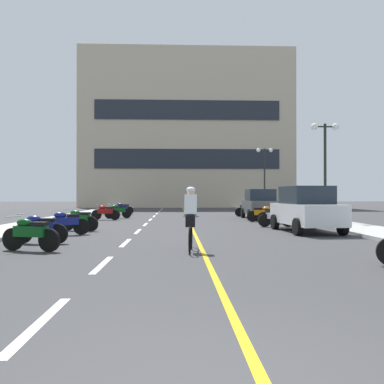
% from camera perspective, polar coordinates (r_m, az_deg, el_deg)
% --- Properties ---
extents(ground_plane, '(140.00, 140.00, 0.00)m').
position_cam_1_polar(ground_plane, '(23.90, -1.07, -3.94)').
color(ground_plane, '#38383A').
extents(curb_left, '(2.40, 72.00, 0.12)m').
position_cam_1_polar(curb_left, '(27.73, -16.26, -3.32)').
color(curb_left, '#A8A8A3').
rests_on(curb_left, ground).
extents(curb_right, '(2.40, 72.00, 0.12)m').
position_cam_1_polar(curb_right, '(27.95, 13.77, -3.30)').
color(curb_right, '#A8A8A3').
rests_on(curb_right, ground).
extents(lane_dash_0, '(0.14, 2.20, 0.01)m').
position_cam_1_polar(lane_dash_0, '(5.31, -20.10, -16.45)').
color(lane_dash_0, silver).
rests_on(lane_dash_0, ground).
extents(lane_dash_1, '(0.14, 2.20, 0.01)m').
position_cam_1_polar(lane_dash_1, '(9.11, -12.19, -9.68)').
color(lane_dash_1, silver).
rests_on(lane_dash_1, ground).
extents(lane_dash_2, '(0.14, 2.20, 0.01)m').
position_cam_1_polar(lane_dash_2, '(13.03, -9.08, -6.88)').
color(lane_dash_2, silver).
rests_on(lane_dash_2, ground).
extents(lane_dash_3, '(0.14, 2.20, 0.01)m').
position_cam_1_polar(lane_dash_3, '(16.99, -7.43, -5.37)').
color(lane_dash_3, silver).
rests_on(lane_dash_3, ground).
extents(lane_dash_4, '(0.14, 2.20, 0.01)m').
position_cam_1_polar(lane_dash_4, '(20.96, -6.41, -4.43)').
color(lane_dash_4, silver).
rests_on(lane_dash_4, ground).
extents(lane_dash_5, '(0.14, 2.20, 0.01)m').
position_cam_1_polar(lane_dash_5, '(24.94, -5.72, -3.79)').
color(lane_dash_5, silver).
rests_on(lane_dash_5, ground).
extents(lane_dash_6, '(0.14, 2.20, 0.01)m').
position_cam_1_polar(lane_dash_6, '(28.93, -5.22, -3.32)').
color(lane_dash_6, silver).
rests_on(lane_dash_6, ground).
extents(lane_dash_7, '(0.14, 2.20, 0.01)m').
position_cam_1_polar(lane_dash_7, '(32.92, -4.84, -2.97)').
color(lane_dash_7, silver).
rests_on(lane_dash_7, ground).
extents(lane_dash_8, '(0.14, 2.20, 0.01)m').
position_cam_1_polar(lane_dash_8, '(36.91, -4.54, -2.69)').
color(lane_dash_8, silver).
rests_on(lane_dash_8, ground).
extents(lane_dash_9, '(0.14, 2.20, 0.01)m').
position_cam_1_polar(lane_dash_9, '(40.91, -4.30, -2.47)').
color(lane_dash_9, silver).
rests_on(lane_dash_9, ground).
extents(lane_dash_10, '(0.14, 2.20, 0.01)m').
position_cam_1_polar(lane_dash_10, '(44.90, -4.11, -2.29)').
color(lane_dash_10, silver).
rests_on(lane_dash_10, ground).
extents(lane_dash_11, '(0.14, 2.20, 0.01)m').
position_cam_1_polar(lane_dash_11, '(48.90, -3.94, -2.14)').
color(lane_dash_11, silver).
rests_on(lane_dash_11, ground).
extents(centre_line_yellow, '(0.12, 66.00, 0.01)m').
position_cam_1_polar(centre_line_yellow, '(26.90, -0.65, -3.54)').
color(centre_line_yellow, gold).
rests_on(centre_line_yellow, ground).
extents(office_building, '(25.39, 8.04, 18.83)m').
position_cam_1_polar(office_building, '(52.43, -0.73, 8.29)').
color(office_building, '#BCAD93').
rests_on(office_building, ground).
extents(street_lamp_mid, '(1.46, 0.36, 5.06)m').
position_cam_1_polar(street_lamp_mid, '(22.58, 17.78, 5.59)').
color(street_lamp_mid, black).
rests_on(street_lamp_mid, curb_right).
extents(street_lamp_far, '(1.46, 0.36, 5.51)m').
position_cam_1_polar(street_lamp_far, '(37.46, 9.92, 3.63)').
color(street_lamp_far, black).
rests_on(street_lamp_far, curb_right).
extents(parked_car_near, '(2.13, 4.30, 1.82)m').
position_cam_1_polar(parked_car_near, '(17.14, 15.36, -2.26)').
color(parked_car_near, black).
rests_on(parked_car_near, ground).
extents(parked_car_mid, '(1.99, 4.23, 1.82)m').
position_cam_1_polar(parked_car_mid, '(25.85, 9.30, -1.64)').
color(parked_car_mid, black).
rests_on(parked_car_mid, ground).
extents(motorcycle_2, '(1.65, 0.75, 0.92)m').
position_cam_1_polar(motorcycle_2, '(11.71, -21.27, -5.28)').
color(motorcycle_2, black).
rests_on(motorcycle_2, ground).
extents(motorcycle_3, '(1.70, 0.60, 0.92)m').
position_cam_1_polar(motorcycle_3, '(13.40, -20.15, -4.66)').
color(motorcycle_3, black).
rests_on(motorcycle_3, ground).
extents(motorcycle_4, '(1.64, 0.79, 0.92)m').
position_cam_1_polar(motorcycle_4, '(15.91, -16.94, -4.00)').
color(motorcycle_4, black).
rests_on(motorcycle_4, ground).
extents(motorcycle_5, '(1.64, 0.78, 0.92)m').
position_cam_1_polar(motorcycle_5, '(17.64, -15.24, -3.65)').
color(motorcycle_5, black).
rests_on(motorcycle_5, ground).
extents(motorcycle_6, '(1.70, 0.60, 0.92)m').
position_cam_1_polar(motorcycle_6, '(19.59, 11.52, -3.33)').
color(motorcycle_6, black).
rests_on(motorcycle_6, ground).
extents(motorcycle_7, '(1.70, 0.60, 0.92)m').
position_cam_1_polar(motorcycle_7, '(21.66, 11.24, -3.05)').
color(motorcycle_7, black).
rests_on(motorcycle_7, ground).
extents(motorcycle_8, '(1.66, 0.74, 0.92)m').
position_cam_1_polar(motorcycle_8, '(22.97, 9.71, -2.90)').
color(motorcycle_8, black).
rests_on(motorcycle_8, ground).
extents(motorcycle_9, '(1.70, 0.60, 0.92)m').
position_cam_1_polar(motorcycle_9, '(24.96, -11.79, -2.70)').
color(motorcycle_9, black).
rests_on(motorcycle_9, ground).
extents(motorcycle_10, '(1.64, 0.78, 0.92)m').
position_cam_1_polar(motorcycle_10, '(26.64, -10.13, -2.56)').
color(motorcycle_10, black).
rests_on(motorcycle_10, ground).
extents(motorcycle_11, '(1.70, 0.60, 0.92)m').
position_cam_1_polar(motorcycle_11, '(28.73, 7.57, -2.40)').
color(motorcycle_11, black).
rests_on(motorcycle_11, ground).
extents(motorcycle_12, '(1.69, 0.64, 0.92)m').
position_cam_1_polar(motorcycle_12, '(31.80, -9.53, -2.21)').
color(motorcycle_12, black).
rests_on(motorcycle_12, ground).
extents(cyclist_rider, '(0.42, 1.77, 1.71)m').
position_cam_1_polar(cyclist_rider, '(10.90, -0.19, -3.49)').
color(cyclist_rider, black).
rests_on(cyclist_rider, ground).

